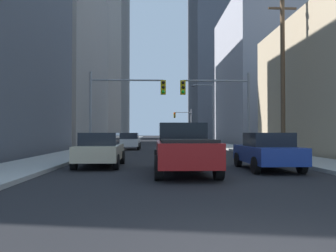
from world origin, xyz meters
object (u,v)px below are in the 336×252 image
Objects in this scene: sedan_beige at (100,149)px; traffic_signal_far_right at (184,120)px; sedan_white at (130,141)px; sedan_blue at (267,151)px; pickup_truck_red at (184,148)px; traffic_signal_near_right at (218,98)px; traffic_signal_near_left at (124,97)px.

sedan_beige is 0.70× the size of traffic_signal_far_right.
sedan_white is at bearing 89.36° from sedan_beige.
sedan_blue is (7.03, -1.69, 0.00)m from sedan_beige.
sedan_blue is at bearing -91.12° from traffic_signal_far_right.
traffic_signal_near_right is (3.68, 12.50, 3.17)m from pickup_truck_red.
traffic_signal_near_left and traffic_signal_far_right have the same top height.
pickup_truck_red reaches higher than sedan_blue.
traffic_signal_near_right reaches higher than sedan_white.
traffic_signal_near_left is (-6.79, 11.50, 3.35)m from sedan_blue.
traffic_signal_near_left and traffic_signal_near_right have the same top height.
sedan_beige is 1.00× the size of sedan_white.
sedan_beige is at bearing 166.51° from sedan_blue.
traffic_signal_near_left is at bearing -101.17° from traffic_signal_far_right.
pickup_truck_red is 52.25m from traffic_signal_far_right.
sedan_white is (-3.34, 18.85, -0.16)m from pickup_truck_red.
traffic_signal_near_left reaches higher than sedan_blue.
traffic_signal_near_left is at bearing 180.00° from traffic_signal_near_right.
traffic_signal_far_right is at bearing 78.83° from traffic_signal_near_left.
traffic_signal_far_right is at bearing 88.88° from sedan_blue.
traffic_signal_near_left reaches higher than sedan_white.
sedan_white is at bearing 100.05° from pickup_truck_red.
pickup_truck_red is at bearing -106.40° from traffic_signal_near_right.
sedan_beige is at bearing -126.27° from traffic_signal_near_right.
traffic_signal_near_right is at bearing -42.15° from sedan_white.
traffic_signal_near_left is 6.97m from traffic_signal_near_right.
pickup_truck_red is at bearing -164.03° from sedan_blue.
sedan_beige is at bearing -99.25° from traffic_signal_far_right.
traffic_signal_near_left is (0.23, 9.81, 3.35)m from sedan_beige.
sedan_beige and sedan_white have the same top height.
sedan_beige is 50.03m from traffic_signal_far_right.
pickup_truck_red is 0.90× the size of traffic_signal_near_left.
sedan_white is 0.70× the size of traffic_signal_near_left.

